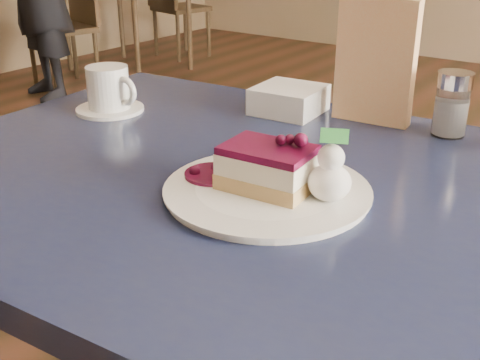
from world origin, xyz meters
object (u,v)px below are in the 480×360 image
Objects in this scene: cheesecake_slice at (268,168)px; bg_table_far_left at (131,62)px; coffee_set at (109,91)px; main_table at (282,231)px; dessert_plate at (267,191)px.

bg_table_far_left is (-3.33, 2.92, -0.81)m from cheesecake_slice.
coffee_set is 4.04m from bg_table_far_left.
coffee_set is (-0.50, 0.10, 0.13)m from main_table.
main_table is 9.11× the size of coffee_set.
main_table is 0.53m from coffee_set.
cheesecake_slice reaches higher than main_table.
dessert_plate is 4.50m from bg_table_far_left.
bg_table_far_left is (-2.82, 2.77, -0.81)m from coffee_set.
main_table is 0.11m from dessert_plate.
bg_table_far_left is (-3.33, 2.92, -0.78)m from dessert_plate.
bg_table_far_left is at bearing 134.14° from cheesecake_slice.
cheesecake_slice is at bearing -17.15° from coffee_set.
dessert_plate is 0.53m from coffee_set.
cheesecake_slice is 0.53m from coffee_set.
cheesecake_slice is 0.08× the size of bg_table_far_left.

